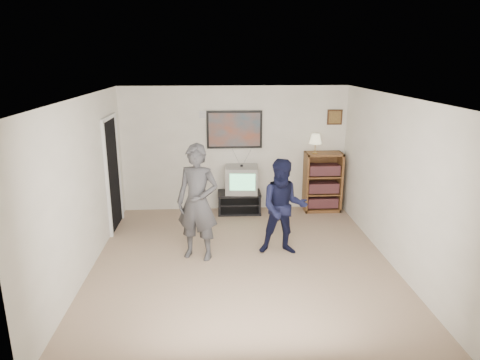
{
  "coord_description": "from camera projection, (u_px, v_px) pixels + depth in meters",
  "views": [
    {
      "loc": [
        -0.38,
        -5.91,
        3.01
      ],
      "look_at": [
        -0.0,
        0.59,
        1.15
      ],
      "focal_mm": 32.0,
      "sensor_mm": 36.0,
      "label": 1
    }
  ],
  "objects": [
    {
      "name": "media_stand",
      "position": [
        239.0,
        202.0,
        8.6
      ],
      "size": [
        0.86,
        0.49,
        0.43
      ],
      "rotation": [
        0.0,
        0.0,
        -0.01
      ],
      "color": "black",
      "rests_on": "room_shell"
    },
    {
      "name": "small_picture",
      "position": [
        335.0,
        117.0,
        8.5
      ],
      "size": [
        0.3,
        0.03,
        0.3
      ],
      "primitive_type": "cube",
      "color": "black",
      "rests_on": "room_shell"
    },
    {
      "name": "controller_right",
      "position": [
        284.0,
        181.0,
        6.81
      ],
      "size": [
        0.05,
        0.13,
        0.04
      ],
      "primitive_type": "cube",
      "rotation": [
        0.0,
        0.0,
        -0.11
      ],
      "color": "white",
      "rests_on": "person_short"
    },
    {
      "name": "person_tall",
      "position": [
        198.0,
        203.0,
        6.48
      ],
      "size": [
        0.76,
        0.62,
        1.8
      ],
      "primitive_type": "imported",
      "rotation": [
        0.0,
        0.0,
        -0.33
      ],
      "color": "#363639",
      "rests_on": "room_shell"
    },
    {
      "name": "doorway",
      "position": [
        112.0,
        175.0,
        7.65
      ],
      "size": [
        0.03,
        0.85,
        2.0
      ],
      "primitive_type": "cube",
      "color": "black",
      "rests_on": "room_shell"
    },
    {
      "name": "crt_television",
      "position": [
        242.0,
        179.0,
        8.48
      ],
      "size": [
        0.67,
        0.58,
        0.53
      ],
      "primitive_type": null,
      "rotation": [
        0.0,
        0.0,
        -0.08
      ],
      "color": "gray",
      "rests_on": "media_stand"
    },
    {
      "name": "table_lamp",
      "position": [
        315.0,
        144.0,
        8.37
      ],
      "size": [
        0.24,
        0.24,
        0.39
      ],
      "primitive_type": null,
      "color": "beige",
      "rests_on": "bookshelf"
    },
    {
      "name": "poster",
      "position": [
        234.0,
        130.0,
        8.44
      ],
      "size": [
        1.1,
        0.03,
        0.75
      ],
      "primitive_type": "cube",
      "color": "black",
      "rests_on": "room_shell"
    },
    {
      "name": "person_short",
      "position": [
        283.0,
        207.0,
        6.66
      ],
      "size": [
        0.79,
        0.64,
        1.54
      ],
      "primitive_type": "imported",
      "rotation": [
        0.0,
        0.0,
        -0.08
      ],
      "color": "black",
      "rests_on": "room_shell"
    },
    {
      "name": "controller_left",
      "position": [
        196.0,
        184.0,
        6.61
      ],
      "size": [
        0.05,
        0.12,
        0.03
      ],
      "primitive_type": "cube",
      "rotation": [
        0.0,
        0.0,
        0.18
      ],
      "color": "white",
      "rests_on": "person_tall"
    },
    {
      "name": "air_vent",
      "position": [
        206.0,
        115.0,
        8.33
      ],
      "size": [
        0.28,
        0.02,
        0.14
      ],
      "primitive_type": "cube",
      "color": "white",
      "rests_on": "room_shell"
    },
    {
      "name": "room_shell",
      "position": [
        241.0,
        178.0,
        6.51
      ],
      "size": [
        4.51,
        5.0,
        2.51
      ],
      "color": "#7A644D",
      "rests_on": "ground"
    },
    {
      "name": "bookshelf",
      "position": [
        322.0,
        182.0,
        8.64
      ],
      "size": [
        0.73,
        0.42,
        1.2
      ],
      "primitive_type": null,
      "color": "#5C311B",
      "rests_on": "room_shell"
    }
  ]
}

